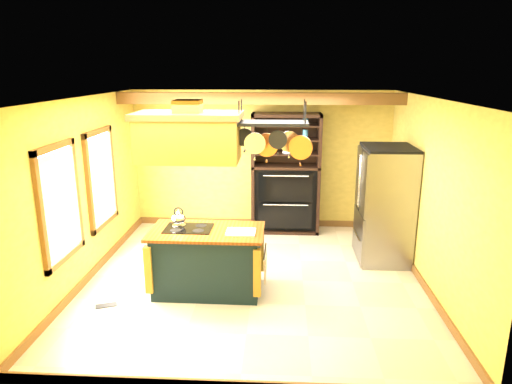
# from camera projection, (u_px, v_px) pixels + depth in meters

# --- Properties ---
(floor) EXTENTS (5.00, 5.00, 0.00)m
(floor) POSITION_uv_depth(u_px,v_px,m) (254.00, 279.00, 6.91)
(floor) COLOR beige
(floor) RESTS_ON ground
(ceiling) EXTENTS (5.00, 5.00, 0.00)m
(ceiling) POSITION_uv_depth(u_px,v_px,m) (254.00, 98.00, 6.21)
(ceiling) COLOR white
(ceiling) RESTS_ON wall_back
(wall_back) EXTENTS (5.00, 0.02, 2.70)m
(wall_back) POSITION_uv_depth(u_px,v_px,m) (261.00, 160.00, 8.97)
(wall_back) COLOR #DDBD51
(wall_back) RESTS_ON floor
(wall_front) EXTENTS (5.00, 0.02, 2.70)m
(wall_front) POSITION_uv_depth(u_px,v_px,m) (237.00, 266.00, 4.15)
(wall_front) COLOR #DDBD51
(wall_front) RESTS_ON floor
(wall_left) EXTENTS (0.02, 5.00, 2.70)m
(wall_left) POSITION_uv_depth(u_px,v_px,m) (84.00, 191.00, 6.69)
(wall_left) COLOR #DDBD51
(wall_left) RESTS_ON floor
(wall_right) EXTENTS (0.02, 5.00, 2.70)m
(wall_right) POSITION_uv_depth(u_px,v_px,m) (430.00, 196.00, 6.43)
(wall_right) COLOR #DDBD51
(wall_right) RESTS_ON floor
(ceiling_beam) EXTENTS (5.00, 0.15, 0.20)m
(ceiling_beam) POSITION_uv_depth(u_px,v_px,m) (260.00, 98.00, 7.87)
(ceiling_beam) COLOR brown
(ceiling_beam) RESTS_ON ceiling
(window_near) EXTENTS (0.06, 1.06, 1.56)m
(window_near) POSITION_uv_depth(u_px,v_px,m) (60.00, 203.00, 5.91)
(window_near) COLOR brown
(window_near) RESTS_ON wall_left
(window_far) EXTENTS (0.06, 1.06, 1.56)m
(window_far) POSITION_uv_depth(u_px,v_px,m) (102.00, 178.00, 7.26)
(window_far) COLOR brown
(window_far) RESTS_ON wall_left
(kitchen_island) EXTENTS (1.59, 0.89, 1.11)m
(kitchen_island) POSITION_uv_depth(u_px,v_px,m) (207.00, 260.00, 6.45)
(kitchen_island) COLOR black
(kitchen_island) RESTS_ON floor
(range_hood) EXTENTS (1.41, 0.80, 0.80)m
(range_hood) POSITION_uv_depth(u_px,v_px,m) (189.00, 135.00, 6.00)
(range_hood) COLOR #B37D2C
(range_hood) RESTS_ON ceiling
(pot_rack) EXTENTS (1.02, 0.46, 0.75)m
(pot_rack) POSITION_uv_depth(u_px,v_px,m) (273.00, 133.00, 5.93)
(pot_rack) COLOR black
(pot_rack) RESTS_ON ceiling
(refrigerator) EXTENTS (0.81, 0.95, 1.87)m
(refrigerator) POSITION_uv_depth(u_px,v_px,m) (384.00, 207.00, 7.43)
(refrigerator) COLOR gray
(refrigerator) RESTS_ON floor
(hutch) EXTENTS (1.30, 0.59, 2.29)m
(hutch) POSITION_uv_depth(u_px,v_px,m) (285.00, 186.00, 8.82)
(hutch) COLOR black
(hutch) RESTS_ON floor
(floor_register) EXTENTS (0.30, 0.21, 0.01)m
(floor_register) POSITION_uv_depth(u_px,v_px,m) (106.00, 305.00, 6.14)
(floor_register) COLOR black
(floor_register) RESTS_ON floor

